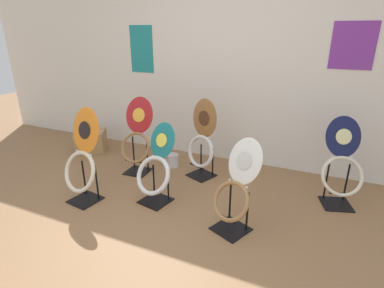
# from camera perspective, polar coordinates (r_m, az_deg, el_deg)

# --- Properties ---
(ground_plane) EXTENTS (14.00, 14.00, 0.00)m
(ground_plane) POSITION_cam_1_polar(r_m,az_deg,el_deg) (2.53, -9.56, -20.26)
(ground_plane) COLOR #8E6642
(wall_back) EXTENTS (8.00, 0.07, 2.60)m
(wall_back) POSITION_cam_1_polar(r_m,az_deg,el_deg) (3.87, 7.23, 15.41)
(wall_back) COLOR silver
(wall_back) RESTS_ON ground_plane
(toilet_seat_display_white_plain) EXTENTS (0.46, 0.47, 0.81)m
(toilet_seat_display_white_plain) POSITION_cam_1_polar(r_m,az_deg,el_deg) (2.60, 8.42, -8.42)
(toilet_seat_display_white_plain) COLOR black
(toilet_seat_display_white_plain) RESTS_ON ground_plane
(toilet_seat_display_orange_sun) EXTENTS (0.45, 0.37, 0.96)m
(toilet_seat_display_orange_sun) POSITION_cam_1_polar(r_m,az_deg,el_deg) (3.17, -20.17, -2.66)
(toilet_seat_display_orange_sun) COLOR black
(toilet_seat_display_orange_sun) RESTS_ON ground_plane
(toilet_seat_display_teal_sax) EXTENTS (0.44, 0.43, 0.80)m
(toilet_seat_display_teal_sax) POSITION_cam_1_polar(r_m,az_deg,el_deg) (3.02, -6.91, -4.59)
(toilet_seat_display_teal_sax) COLOR black
(toilet_seat_display_teal_sax) RESTS_ON ground_plane
(toilet_seat_display_woodgrain) EXTENTS (0.42, 0.37, 0.94)m
(toilet_seat_display_woodgrain) POSITION_cam_1_polar(r_m,az_deg,el_deg) (3.49, 1.93, 0.47)
(toilet_seat_display_woodgrain) COLOR black
(toilet_seat_display_woodgrain) RESTS_ON ground_plane
(toilet_seat_display_navy_moon) EXTENTS (0.45, 0.43, 0.88)m
(toilet_seat_display_navy_moon) POSITION_cam_1_polar(r_m,az_deg,el_deg) (3.27, 26.65, -3.56)
(toilet_seat_display_navy_moon) COLOR black
(toilet_seat_display_navy_moon) RESTS_ON ground_plane
(toilet_seat_display_crimson_swirl) EXTENTS (0.39, 0.36, 0.91)m
(toilet_seat_display_crimson_swirl) POSITION_cam_1_polar(r_m,az_deg,el_deg) (3.68, -10.41, 1.28)
(toilet_seat_display_crimson_swirl) COLOR black
(toilet_seat_display_crimson_swirl) RESTS_ON ground_plane
(paint_can) EXTENTS (0.15, 0.15, 0.17)m
(paint_can) POSITION_cam_1_polar(r_m,az_deg,el_deg) (3.87, -3.69, -3.04)
(paint_can) COLOR silver
(paint_can) RESTS_ON ground_plane
(storage_box) EXTENTS (0.51, 0.49, 0.30)m
(storage_box) POSITION_cam_1_polar(r_m,az_deg,el_deg) (4.60, -18.70, 0.58)
(storage_box) COLOR #A37F51
(storage_box) RESTS_ON ground_plane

